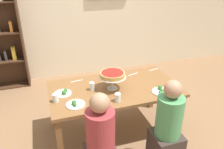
% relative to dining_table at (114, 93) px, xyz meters
% --- Properties ---
extents(ground_plane, '(12.00, 12.00, 0.00)m').
position_rel_dining_table_xyz_m(ground_plane, '(0.00, 0.00, -0.66)').
color(ground_plane, '#846042').
extents(rear_partition, '(8.00, 0.12, 2.80)m').
position_rel_dining_table_xyz_m(rear_partition, '(0.00, 2.20, 0.74)').
color(rear_partition, beige).
rests_on(rear_partition, ground_plane).
extents(dining_table, '(1.74, 0.95, 0.74)m').
position_rel_dining_table_xyz_m(dining_table, '(0.00, 0.00, 0.00)').
color(dining_table, brown).
rests_on(dining_table, ground_plane).
extents(diner_near_left, '(0.34, 0.34, 1.15)m').
position_rel_dining_table_xyz_m(diner_near_left, '(-0.41, -0.77, -0.17)').
color(diner_near_left, '#382D28').
rests_on(diner_near_left, ground_plane).
extents(diner_near_right, '(0.34, 0.34, 1.15)m').
position_rel_dining_table_xyz_m(diner_near_right, '(0.40, -0.75, -0.17)').
color(diner_near_right, '#382D28').
rests_on(diner_near_right, ground_plane).
extents(deep_dish_pizza_stand, '(0.35, 0.35, 0.24)m').
position_rel_dining_table_xyz_m(deep_dish_pizza_stand, '(-0.03, -0.02, 0.28)').
color(deep_dish_pizza_stand, silver).
rests_on(deep_dish_pizza_stand, dining_table).
extents(salad_plate_near_diner, '(0.22, 0.22, 0.07)m').
position_rel_dining_table_xyz_m(salad_plate_near_diner, '(-0.68, 0.04, 0.10)').
color(salad_plate_near_diner, white).
rests_on(salad_plate_near_diner, dining_table).
extents(salad_plate_far_diner, '(0.24, 0.24, 0.07)m').
position_rel_dining_table_xyz_m(salad_plate_far_diner, '(0.54, -0.31, 0.10)').
color(salad_plate_far_diner, white).
rests_on(salad_plate_far_diner, dining_table).
extents(salad_plate_spare, '(0.23, 0.23, 0.07)m').
position_rel_dining_table_xyz_m(salad_plate_spare, '(-0.58, -0.27, 0.10)').
color(salad_plate_spare, white).
rests_on(salad_plate_spare, dining_table).
extents(beer_glass_amber_tall, '(0.08, 0.08, 0.16)m').
position_rel_dining_table_xyz_m(beer_glass_amber_tall, '(0.12, 0.21, 0.17)').
color(beer_glass_amber_tall, gold).
rests_on(beer_glass_amber_tall, dining_table).
extents(water_glass_clear_near, '(0.07, 0.07, 0.11)m').
position_rel_dining_table_xyz_m(water_glass_clear_near, '(-0.07, -0.34, 0.14)').
color(water_glass_clear_near, white).
rests_on(water_glass_clear_near, dining_table).
extents(water_glass_clear_far, '(0.07, 0.07, 0.10)m').
position_rel_dining_table_xyz_m(water_glass_clear_far, '(-0.78, -0.12, 0.14)').
color(water_glass_clear_far, white).
rests_on(water_glass_clear_far, dining_table).
extents(water_glass_clear_spare, '(0.07, 0.07, 0.11)m').
position_rel_dining_table_xyz_m(water_glass_clear_spare, '(-0.30, 0.03, 0.14)').
color(water_glass_clear_spare, white).
rests_on(water_glass_clear_spare, dining_table).
extents(cutlery_fork_near, '(0.18, 0.04, 0.00)m').
position_rel_dining_table_xyz_m(cutlery_fork_near, '(-0.45, 0.34, 0.09)').
color(cutlery_fork_near, silver).
rests_on(cutlery_fork_near, dining_table).
extents(cutlery_knife_near, '(0.18, 0.06, 0.00)m').
position_rel_dining_table_xyz_m(cutlery_knife_near, '(0.78, 0.35, 0.09)').
color(cutlery_knife_near, silver).
rests_on(cutlery_knife_near, dining_table).
extents(cutlery_fork_far, '(0.18, 0.07, 0.00)m').
position_rel_dining_table_xyz_m(cutlery_fork_far, '(0.40, 0.30, 0.09)').
color(cutlery_fork_far, silver).
rests_on(cutlery_fork_far, dining_table).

